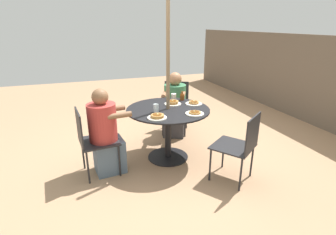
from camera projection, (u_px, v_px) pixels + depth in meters
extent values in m
plane|color=tan|center=(168.00, 157.00, 3.90)|extent=(12.00, 12.00, 0.00)
cube|color=brown|center=(336.00, 86.00, 4.59)|extent=(10.00, 0.06, 1.68)
cylinder|color=black|center=(168.00, 156.00, 3.90)|extent=(0.59, 0.59, 0.01)
cylinder|color=black|center=(168.00, 134.00, 3.77)|extent=(0.09, 0.09, 0.74)
cylinder|color=black|center=(168.00, 109.00, 3.65)|extent=(1.16, 1.16, 0.02)
cylinder|color=#846B4C|center=(168.00, 73.00, 3.47)|extent=(0.05, 0.05, 2.50)
cylinder|color=#232326|center=(210.00, 165.00, 3.25)|extent=(0.02, 0.02, 0.44)
cylinder|color=#232326|center=(223.00, 153.00, 3.55)|extent=(0.02, 0.02, 0.44)
cylinder|color=#232326|center=(241.00, 175.00, 3.04)|extent=(0.02, 0.02, 0.44)
cylinder|color=#232326|center=(252.00, 161.00, 3.34)|extent=(0.02, 0.02, 0.44)
cube|color=#232326|center=(233.00, 146.00, 3.22)|extent=(0.64, 0.64, 0.02)
cube|color=#232326|center=(253.00, 134.00, 3.02)|extent=(0.27, 0.37, 0.43)
cylinder|color=#232326|center=(185.00, 125.00, 4.53)|extent=(0.02, 0.02, 0.44)
cylinder|color=#232326|center=(163.00, 124.00, 4.57)|extent=(0.02, 0.02, 0.44)
cylinder|color=#232326|center=(187.00, 117.00, 4.89)|extent=(0.02, 0.02, 0.44)
cylinder|color=#232326|center=(166.00, 116.00, 4.94)|extent=(0.02, 0.02, 0.44)
cube|color=#232326|center=(175.00, 108.00, 4.65)|extent=(0.62, 0.62, 0.02)
cube|color=#232326|center=(177.00, 93.00, 4.79)|extent=(0.21, 0.40, 0.43)
cube|color=#3D3D42|center=(174.00, 123.00, 4.62)|extent=(0.51, 0.50, 0.44)
cylinder|color=#38754C|center=(175.00, 97.00, 4.53)|extent=(0.37, 0.37, 0.45)
sphere|color=#A3704C|center=(175.00, 79.00, 4.42)|extent=(0.22, 0.22, 0.22)
cylinder|color=#A3704C|center=(183.00, 95.00, 4.29)|extent=(0.31, 0.20, 0.07)
cylinder|color=#A3704C|center=(165.00, 94.00, 4.33)|extent=(0.31, 0.20, 0.07)
cylinder|color=#232326|center=(112.00, 148.00, 3.68)|extent=(0.02, 0.02, 0.44)
cylinder|color=#232326|center=(120.00, 161.00, 3.34)|extent=(0.02, 0.02, 0.44)
cylinder|color=#232326|center=(83.00, 154.00, 3.52)|extent=(0.02, 0.02, 0.44)
cylinder|color=#232326|center=(88.00, 168.00, 3.19)|extent=(0.02, 0.02, 0.44)
cube|color=#232326|center=(99.00, 141.00, 3.35)|extent=(0.51, 0.51, 0.02)
cube|color=#232326|center=(79.00, 128.00, 3.19)|extent=(0.44, 0.06, 0.43)
cube|color=slate|center=(109.00, 156.00, 3.48)|extent=(0.38, 0.41, 0.44)
cylinder|color=#B73833|center=(102.00, 123.00, 3.29)|extent=(0.36, 0.36, 0.50)
sphere|color=brown|center=(100.00, 97.00, 3.18)|extent=(0.20, 0.20, 0.20)
cylinder|color=brown|center=(113.00, 109.00, 3.45)|extent=(0.10, 0.31, 0.07)
cylinder|color=brown|center=(119.00, 115.00, 3.21)|extent=(0.10, 0.31, 0.07)
cylinder|color=silver|center=(194.00, 104.00, 3.84)|extent=(0.24, 0.24, 0.02)
cylinder|color=#AD7A3D|center=(194.00, 103.00, 3.84)|extent=(0.14, 0.14, 0.01)
cylinder|color=#AD7A3D|center=(194.00, 102.00, 3.82)|extent=(0.15, 0.15, 0.01)
cylinder|color=#AD7A3D|center=(194.00, 102.00, 3.83)|extent=(0.14, 0.14, 0.01)
ellipsoid|color=brown|center=(194.00, 101.00, 3.82)|extent=(0.11, 0.11, 0.00)
cube|color=#F4E084|center=(194.00, 101.00, 3.83)|extent=(0.03, 0.03, 0.01)
cylinder|color=silver|center=(157.00, 118.00, 3.27)|extent=(0.24, 0.24, 0.02)
cylinder|color=#AD7A3D|center=(157.00, 117.00, 3.26)|extent=(0.16, 0.16, 0.01)
cylinder|color=#AD7A3D|center=(157.00, 116.00, 3.26)|extent=(0.16, 0.16, 0.01)
cylinder|color=#AD7A3D|center=(157.00, 115.00, 3.25)|extent=(0.16, 0.16, 0.01)
ellipsoid|color=brown|center=(157.00, 114.00, 3.25)|extent=(0.13, 0.12, 0.00)
cube|color=#F4E084|center=(158.00, 114.00, 3.25)|extent=(0.03, 0.03, 0.01)
cylinder|color=silver|center=(195.00, 114.00, 3.42)|extent=(0.24, 0.24, 0.02)
cylinder|color=#AD7A3D|center=(195.00, 113.00, 3.42)|extent=(0.16, 0.16, 0.01)
cylinder|color=#AD7A3D|center=(195.00, 112.00, 3.41)|extent=(0.15, 0.15, 0.01)
ellipsoid|color=brown|center=(195.00, 112.00, 3.41)|extent=(0.13, 0.12, 0.00)
cube|color=#F4E084|center=(194.00, 111.00, 3.40)|extent=(0.03, 0.03, 0.01)
cylinder|color=silver|center=(173.00, 104.00, 3.83)|extent=(0.24, 0.24, 0.02)
cylinder|color=#AD7A3D|center=(173.00, 103.00, 3.83)|extent=(0.14, 0.14, 0.01)
cylinder|color=#AD7A3D|center=(173.00, 103.00, 3.81)|extent=(0.15, 0.15, 0.01)
cylinder|color=#AD7A3D|center=(173.00, 102.00, 3.81)|extent=(0.16, 0.16, 0.01)
cylinder|color=#AD7A3D|center=(173.00, 101.00, 3.81)|extent=(0.16, 0.16, 0.01)
ellipsoid|color=brown|center=(173.00, 101.00, 3.81)|extent=(0.12, 0.11, 0.00)
cube|color=#F4E084|center=(172.00, 100.00, 3.81)|extent=(0.03, 0.03, 0.01)
cylinder|color=brown|center=(182.00, 97.00, 4.04)|extent=(0.06, 0.06, 0.10)
cylinder|color=brown|center=(182.00, 93.00, 4.01)|extent=(0.03, 0.03, 0.04)
torus|color=brown|center=(183.00, 97.00, 4.01)|extent=(0.05, 0.01, 0.05)
cylinder|color=beige|center=(174.00, 97.00, 4.05)|extent=(0.08, 0.08, 0.09)
cylinder|color=white|center=(174.00, 94.00, 4.04)|extent=(0.08, 0.08, 0.01)
cylinder|color=silver|center=(156.00, 108.00, 3.49)|extent=(0.07, 0.07, 0.11)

